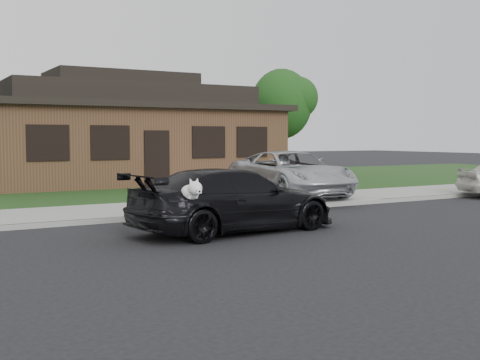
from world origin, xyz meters
TOP-DOWN VIEW (x-y plane):
  - ground at (0.00, 0.00)m, footprint 120.00×120.00m
  - sidewalk at (0.00, 5.00)m, footprint 60.00×3.00m
  - curb at (0.00, 3.50)m, footprint 60.00×0.12m
  - lawn at (0.00, 13.00)m, footprint 60.00×13.00m
  - driveway at (6.00, 10.00)m, footprint 4.50×13.00m
  - sedan at (1.67, 0.86)m, footprint 4.86×2.47m
  - minivan at (6.49, 5.72)m, footprint 2.76×5.35m
  - recycling_bin at (3.35, 4.04)m, footprint 0.71×0.71m
  - house at (4.00, 15.00)m, footprint 12.60×8.60m
  - tree_1 at (12.14, 14.40)m, footprint 3.15×3.00m

SIDE VIEW (x-z plane):
  - ground at x=0.00m, z-range 0.00..0.00m
  - sidewalk at x=0.00m, z-range 0.00..0.12m
  - curb at x=0.00m, z-range 0.00..0.12m
  - lawn at x=0.00m, z-range 0.00..0.13m
  - driveway at x=6.00m, z-range 0.00..0.14m
  - recycling_bin at x=3.35m, z-range 0.13..1.03m
  - sedan at x=1.67m, z-range 0.00..1.36m
  - minivan at x=6.49m, z-range 0.14..1.58m
  - house at x=4.00m, z-range -0.19..4.46m
  - tree_1 at x=12.14m, z-range 1.09..6.34m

